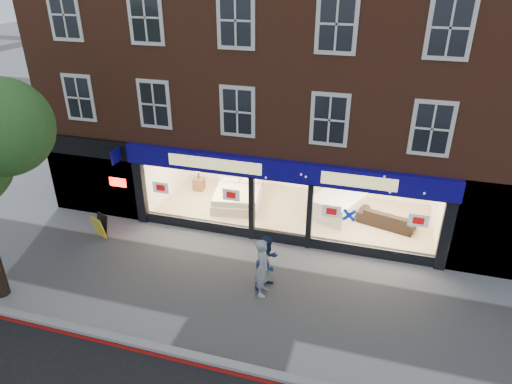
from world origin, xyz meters
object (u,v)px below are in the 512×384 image
at_px(mattress_stack, 337,205).
at_px(a_board, 100,226).
at_px(pedestrian_blue, 267,262).
at_px(pedestrian_grey, 263,268).
at_px(display_bed, 238,195).
at_px(sofa, 387,218).

height_order(mattress_stack, a_board, mattress_stack).
relative_size(a_board, pedestrian_blue, 0.48).
distance_m(a_board, pedestrian_blue, 6.78).
height_order(pedestrian_grey, pedestrian_blue, pedestrian_grey).
distance_m(display_bed, a_board, 5.57).
xyz_separation_m(mattress_stack, pedestrian_blue, (-1.52, -5.09, 0.41)).
xyz_separation_m(mattress_stack, a_board, (-8.19, -4.02, -0.06)).
bearing_deg(mattress_stack, pedestrian_blue, -106.61).
distance_m(display_bed, mattress_stack, 4.10).
relative_size(mattress_stack, sofa, 1.16).
height_order(a_board, pedestrian_blue, pedestrian_blue).
bearing_deg(pedestrian_blue, mattress_stack, 8.90).
distance_m(display_bed, pedestrian_blue, 5.50).
bearing_deg(display_bed, a_board, -146.76).
bearing_deg(mattress_stack, display_bed, -176.50).
bearing_deg(mattress_stack, pedestrian_grey, -105.90).
height_order(display_bed, sofa, display_bed).
relative_size(mattress_stack, a_board, 2.84).
bearing_deg(pedestrian_blue, a_board, 106.39).
distance_m(mattress_stack, pedestrian_grey, 5.68).
height_order(mattress_stack, sofa, mattress_stack).
distance_m(sofa, pedestrian_blue, 5.90).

